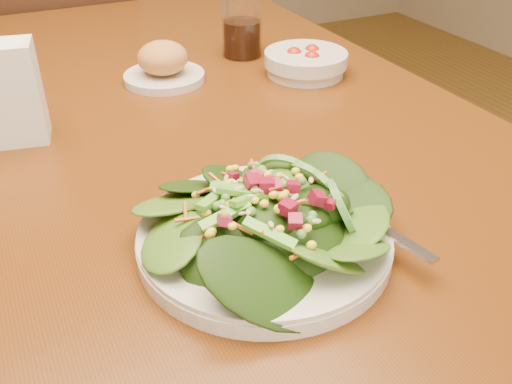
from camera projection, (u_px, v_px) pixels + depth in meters
dining_table at (178, 168)px, 0.95m from camera, size 0.90×1.40×0.75m
chair_far at (62, 74)px, 1.66m from camera, size 0.47×0.48×0.99m
salad_plate at (272, 222)px, 0.60m from camera, size 0.27×0.27×0.08m
bread_plate at (163, 65)px, 0.99m from camera, size 0.14×0.14×0.07m
tomato_bowl at (306, 62)px, 1.02m from camera, size 0.15×0.15×0.05m
drinking_glass at (242, 26)px, 1.09m from camera, size 0.08×0.08×0.14m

